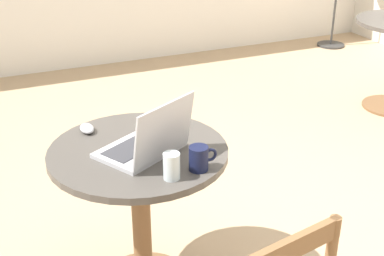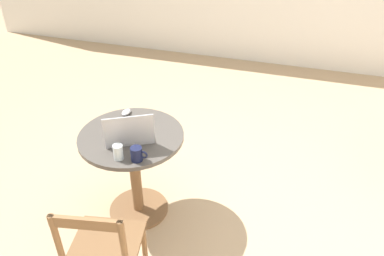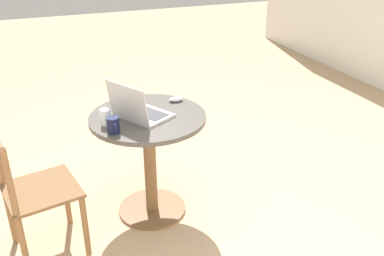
# 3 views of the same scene
# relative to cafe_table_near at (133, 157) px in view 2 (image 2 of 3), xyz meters

# --- Properties ---
(ground_plane) EXTENTS (16.00, 16.00, 0.00)m
(ground_plane) POSITION_rel_cafe_table_near_xyz_m (0.63, 0.11, -0.54)
(ground_plane) COLOR tan
(cafe_table_near) EXTENTS (0.76, 0.76, 0.74)m
(cafe_table_near) POSITION_rel_cafe_table_near_xyz_m (0.00, 0.00, 0.00)
(cafe_table_near) COLOR brown
(cafe_table_near) RESTS_ON ground_plane
(chair_near_front) EXTENTS (0.48, 0.48, 0.85)m
(chair_near_front) POSITION_rel_cafe_table_near_xyz_m (0.15, -0.75, -0.11)
(chair_near_front) COLOR brown
(chair_near_front) RESTS_ON ground_plane
(laptop) EXTENTS (0.42, 0.40, 0.26)m
(laptop) POSITION_rel_cafe_table_near_xyz_m (0.02, -0.06, 0.26)
(laptop) COLOR #B7B7BC
(laptop) RESTS_ON cafe_table_near
(mouse) EXTENTS (0.06, 0.10, 0.03)m
(mouse) POSITION_rel_cafe_table_near_xyz_m (-0.16, 0.25, 0.22)
(mouse) COLOR #B7B7BC
(mouse) RESTS_ON cafe_table_near
(mug) EXTENTS (0.12, 0.08, 0.10)m
(mug) POSITION_rel_cafe_table_near_xyz_m (0.17, -0.26, 0.25)
(mug) COLOR #141938
(mug) RESTS_ON cafe_table_near
(drinking_glass) EXTENTS (0.06, 0.06, 0.10)m
(drinking_glass) POSITION_rel_cafe_table_near_xyz_m (0.04, -0.28, 0.26)
(drinking_glass) COLOR silver
(drinking_glass) RESTS_ON cafe_table_near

